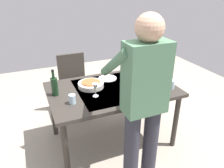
{
  "coord_description": "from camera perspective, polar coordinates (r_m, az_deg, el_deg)",
  "views": [
    {
      "loc": [
        0.88,
        2.1,
        1.88
      ],
      "look_at": [
        0.0,
        0.0,
        0.8
      ],
      "focal_mm": 34.89,
      "sensor_mm": 36.0,
      "label": 1
    }
  ],
  "objects": [
    {
      "name": "wine_bottle",
      "position": [
        2.41,
        -14.85,
        -0.5
      ],
      "size": [
        0.07,
        0.07,
        0.3
      ],
      "color": "black",
      "rests_on": "dining_table"
    },
    {
      "name": "water_cup_near_left",
      "position": [
        2.76,
        4.58,
        2.21
      ],
      "size": [
        0.07,
        0.07,
        0.1
      ],
      "primitive_type": "cylinder",
      "color": "silver",
      "rests_on": "dining_table"
    },
    {
      "name": "water_cup_far_right",
      "position": [
        2.75,
        8.38,
        2.05
      ],
      "size": [
        0.07,
        0.07,
        0.11
      ],
      "primitive_type": "cylinder",
      "color": "silver",
      "rests_on": "dining_table"
    },
    {
      "name": "ground_plane",
      "position": [
        2.95,
        0.0,
        -14.18
      ],
      "size": [
        6.0,
        6.0,
        0.0
      ],
      "primitive_type": "plane",
      "color": "#9E9384"
    },
    {
      "name": "dining_table",
      "position": [
        2.58,
        0.0,
        -2.54
      ],
      "size": [
        1.46,
        0.94,
        0.75
      ],
      "color": "#332D28",
      "rests_on": "ground_plane"
    },
    {
      "name": "serving_bowl_pasta",
      "position": [
        2.56,
        -5.56,
        -0.11
      ],
      "size": [
        0.3,
        0.3,
        0.07
      ],
      "color": "silver",
      "rests_on": "dining_table"
    },
    {
      "name": "water_cup_near_right",
      "position": [
        2.24,
        -10.37,
        -3.91
      ],
      "size": [
        0.07,
        0.07,
        0.1
      ],
      "primitive_type": "cylinder",
      "color": "silver",
      "rests_on": "dining_table"
    },
    {
      "name": "table_knife",
      "position": [
        2.55,
        3.68,
        -0.95
      ],
      "size": [
        0.03,
        0.2,
        0.0
      ],
      "primitive_type": "cube",
      "rotation": [
        0.0,
        0.0,
        -0.08
      ],
      "color": "silver",
      "rests_on": "dining_table"
    },
    {
      "name": "dinner_plate_near",
      "position": [
        2.78,
        -1.19,
        1.5
      ],
      "size": [
        0.23,
        0.23,
        0.01
      ],
      "primitive_type": "cylinder",
      "color": "silver",
      "rests_on": "dining_table"
    },
    {
      "name": "wine_glass_left",
      "position": [
        2.32,
        -4.41,
        -0.97
      ],
      "size": [
        0.07,
        0.07,
        0.15
      ],
      "color": "white",
      "rests_on": "dining_table"
    },
    {
      "name": "person_server",
      "position": [
        1.86,
        8.15,
        -4.48
      ],
      "size": [
        0.42,
        0.61,
        1.69
      ],
      "color": "#2D2D38",
      "rests_on": "ground_plane"
    },
    {
      "name": "chair_near",
      "position": [
        3.3,
        -10.03,
        0.82
      ],
      "size": [
        0.4,
        0.4,
        0.91
      ],
      "color": "black",
      "rests_on": "ground_plane"
    },
    {
      "name": "water_cup_far_left",
      "position": [
        2.59,
        15.33,
        -0.13
      ],
      "size": [
        0.07,
        0.07,
        0.11
      ],
      "primitive_type": "cylinder",
      "color": "silver",
      "rests_on": "dining_table"
    }
  ]
}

